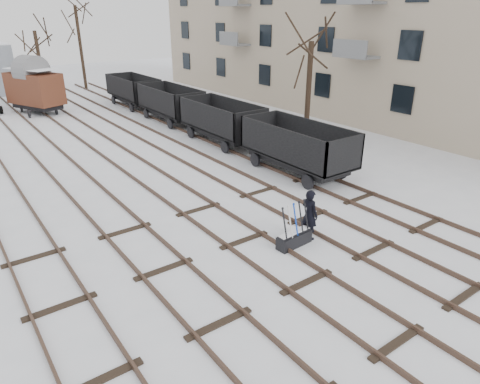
# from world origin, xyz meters

# --- Properties ---
(ground) EXTENTS (120.00, 120.00, 0.00)m
(ground) POSITION_xyz_m (0.00, 0.00, 0.00)
(ground) COLOR white
(ground) RESTS_ON ground
(tracks) EXTENTS (13.90, 52.00, 0.16)m
(tracks) POSITION_xyz_m (-0.00, 13.67, 0.07)
(tracks) COLOR black
(tracks) RESTS_ON ground
(ground_frame) EXTENTS (1.32, 0.50, 1.49)m
(ground_frame) POSITION_xyz_m (1.16, 1.79, 0.28)
(ground_frame) COLOR black
(ground_frame) RESTS_ON ground
(worker) EXTENTS (0.47, 0.67, 1.77)m
(worker) POSITION_xyz_m (1.91, 1.89, 0.89)
(worker) COLOR black
(worker) RESTS_ON ground
(freight_wagon_a) EXTENTS (2.32, 5.79, 2.37)m
(freight_wagon_a) POSITION_xyz_m (6.00, 6.89, 0.90)
(freight_wagon_a) COLOR black
(freight_wagon_a) RESTS_ON ground
(freight_wagon_b) EXTENTS (2.32, 5.79, 2.37)m
(freight_wagon_b) POSITION_xyz_m (6.00, 13.29, 0.90)
(freight_wagon_b) COLOR black
(freight_wagon_b) RESTS_ON ground
(freight_wagon_c) EXTENTS (2.32, 5.79, 2.37)m
(freight_wagon_c) POSITION_xyz_m (6.00, 19.69, 0.90)
(freight_wagon_c) COLOR black
(freight_wagon_c) RESTS_ON ground
(freight_wagon_d) EXTENTS (2.32, 5.79, 2.37)m
(freight_wagon_d) POSITION_xyz_m (6.00, 26.09, 0.90)
(freight_wagon_d) COLOR black
(freight_wagon_d) RESTS_ON ground
(box_van_wagon) EXTENTS (3.78, 4.85, 3.29)m
(box_van_wagon) POSITION_xyz_m (-0.93, 28.02, 1.91)
(box_van_wagon) COLOR black
(box_van_wagon) RESTS_ON ground
(tree_near) EXTENTS (0.30, 0.30, 5.68)m
(tree_near) POSITION_xyz_m (9.85, 10.24, 2.84)
(tree_near) COLOR black
(tree_near) RESTS_ON ground
(tree_far_left) EXTENTS (0.30, 0.30, 5.67)m
(tree_far_left) POSITION_xyz_m (0.95, 33.78, 2.83)
(tree_far_left) COLOR black
(tree_far_left) RESTS_ON ground
(tree_far_right) EXTENTS (0.30, 0.30, 7.68)m
(tree_far_right) POSITION_xyz_m (5.52, 37.00, 3.84)
(tree_far_right) COLOR black
(tree_far_right) RESTS_ON ground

